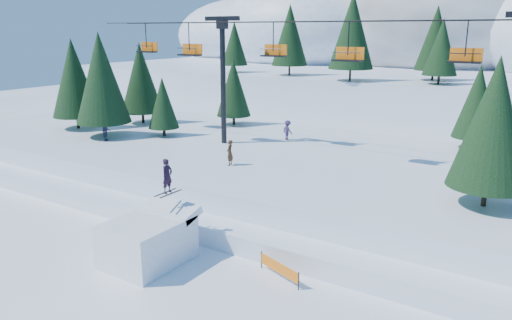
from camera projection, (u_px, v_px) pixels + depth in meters
The scene contains 10 objects.
ground at pixel (152, 289), 23.35m from camera, with size 160.00×160.00×0.00m, color white.
mid_shelf at pixel (320, 173), 37.66m from camera, with size 70.00×22.00×2.50m, color white.
berm at pixel (247, 224), 29.71m from camera, with size 70.00×6.00×1.10m, color white.
mountain_ridge at pixel (439, 42), 83.19m from camera, with size 119.00×60.95×26.46m.
jump_kicker at pixel (149, 239), 25.82m from camera, with size 3.39×4.62×5.24m.
chairlift at pixel (339, 65), 35.07m from camera, with size 46.00×3.21×10.28m.
conifer_stand at pixel (336, 97), 36.03m from camera, with size 62.57×17.81×9.34m.
distant_skiers at pixel (261, 138), 39.80m from camera, with size 33.70×11.18×1.85m.
banner_near at pixel (279, 268), 24.21m from camera, with size 2.69×1.01×0.90m.
banner_far at pixel (407, 291), 22.11m from camera, with size 2.86×0.15×0.90m.
Camera 1 is at (15.49, -15.05, 11.78)m, focal length 35.00 mm.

